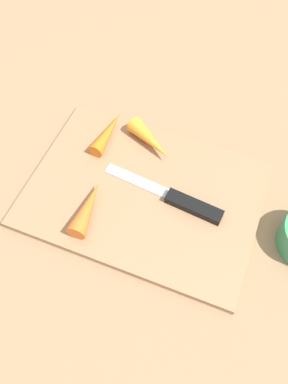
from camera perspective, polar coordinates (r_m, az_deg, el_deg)
ground_plane at (r=0.62m, az=0.00°, el=-0.58°), size 1.40×1.40×0.00m
cutting_board at (r=0.62m, az=0.00°, el=-0.29°), size 0.36×0.26×0.01m
knife at (r=0.60m, az=6.28°, el=-1.27°), size 0.20×0.04×0.01m
carrot_shortest at (r=0.67m, az=-5.31°, el=8.67°), size 0.03×0.09×0.03m
carrot_longest at (r=0.59m, az=-8.23°, el=-2.22°), size 0.04×0.09×0.03m
carrot_medium at (r=0.65m, az=0.98°, el=7.59°), size 0.09×0.07×0.03m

